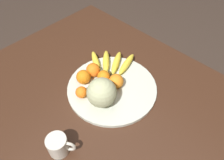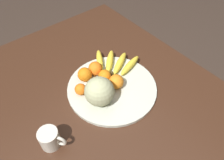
{
  "view_description": "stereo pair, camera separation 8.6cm",
  "coord_description": "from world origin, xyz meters",
  "px_view_note": "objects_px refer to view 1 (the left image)",
  "views": [
    {
      "loc": [
        -0.48,
        0.46,
        1.57
      ],
      "look_at": [
        0.01,
        -0.05,
        0.79
      ],
      "focal_mm": 35.0,
      "sensor_mm": 36.0,
      "label": 1
    },
    {
      "loc": [
        -0.53,
        0.4,
        1.57
      ],
      "look_at": [
        0.01,
        -0.05,
        0.79
      ],
      "focal_mm": 35.0,
      "sensor_mm": 36.0,
      "label": 2
    }
  ],
  "objects_px": {
    "melon": "(102,93)",
    "orange_back_right": "(81,92)",
    "orange_mid_center": "(93,70)",
    "kitchen_table": "(107,106)",
    "banana_bunch": "(112,63)",
    "orange_front_right": "(116,81)",
    "orange_back_left": "(104,77)",
    "produce_tag": "(92,86)",
    "fruit_bowl": "(112,88)",
    "orange_front_left": "(83,77)",
    "ceramic_mug": "(58,145)"
  },
  "relations": [
    {
      "from": "orange_back_left",
      "to": "ceramic_mug",
      "type": "bearing_deg",
      "value": 109.19
    },
    {
      "from": "orange_front_left",
      "to": "banana_bunch",
      "type": "bearing_deg",
      "value": -94.81
    },
    {
      "from": "orange_front_right",
      "to": "produce_tag",
      "type": "distance_m",
      "value": 0.13
    },
    {
      "from": "orange_front_left",
      "to": "ceramic_mug",
      "type": "bearing_deg",
      "value": 123.21
    },
    {
      "from": "fruit_bowl",
      "to": "orange_back_left",
      "type": "height_order",
      "value": "orange_back_left"
    },
    {
      "from": "kitchen_table",
      "to": "orange_front_left",
      "type": "height_order",
      "value": "orange_front_left"
    },
    {
      "from": "fruit_bowl",
      "to": "orange_front_right",
      "type": "distance_m",
      "value": 0.05
    },
    {
      "from": "banana_bunch",
      "to": "melon",
      "type": "bearing_deg",
      "value": 176.54
    },
    {
      "from": "fruit_bowl",
      "to": "produce_tag",
      "type": "distance_m",
      "value": 0.1
    },
    {
      "from": "orange_front_left",
      "to": "orange_back_right",
      "type": "bearing_deg",
      "value": 132.33
    },
    {
      "from": "melon",
      "to": "orange_back_right",
      "type": "height_order",
      "value": "melon"
    },
    {
      "from": "melon",
      "to": "orange_back_right",
      "type": "relative_size",
      "value": 2.43
    },
    {
      "from": "banana_bunch",
      "to": "orange_front_right",
      "type": "xyz_separation_m",
      "value": [
        -0.12,
        0.09,
        0.02
      ]
    },
    {
      "from": "melon",
      "to": "orange_mid_center",
      "type": "bearing_deg",
      "value": -29.86
    },
    {
      "from": "banana_bunch",
      "to": "orange_mid_center",
      "type": "distance_m",
      "value": 0.12
    },
    {
      "from": "melon",
      "to": "orange_front_right",
      "type": "bearing_deg",
      "value": -80.65
    },
    {
      "from": "orange_front_left",
      "to": "produce_tag",
      "type": "distance_m",
      "value": 0.06
    },
    {
      "from": "produce_tag",
      "to": "banana_bunch",
      "type": "bearing_deg",
      "value": -122.09
    },
    {
      "from": "melon",
      "to": "ceramic_mug",
      "type": "bearing_deg",
      "value": 98.65
    },
    {
      "from": "fruit_bowl",
      "to": "orange_front_right",
      "type": "relative_size",
      "value": 6.1
    },
    {
      "from": "kitchen_table",
      "to": "melon",
      "type": "bearing_deg",
      "value": 111.07
    },
    {
      "from": "kitchen_table",
      "to": "fruit_bowl",
      "type": "relative_size",
      "value": 3.15
    },
    {
      "from": "kitchen_table",
      "to": "orange_mid_center",
      "type": "height_order",
      "value": "orange_mid_center"
    },
    {
      "from": "kitchen_table",
      "to": "orange_front_right",
      "type": "xyz_separation_m",
      "value": [
        -0.0,
        -0.07,
        0.14
      ]
    },
    {
      "from": "kitchen_table",
      "to": "orange_back_left",
      "type": "relative_size",
      "value": 21.88
    },
    {
      "from": "orange_front_right",
      "to": "orange_back_left",
      "type": "bearing_deg",
      "value": 14.59
    },
    {
      "from": "fruit_bowl",
      "to": "orange_front_left",
      "type": "bearing_deg",
      "value": 30.98
    },
    {
      "from": "orange_back_right",
      "to": "produce_tag",
      "type": "height_order",
      "value": "orange_back_right"
    },
    {
      "from": "fruit_bowl",
      "to": "melon",
      "type": "distance_m",
      "value": 0.13
    },
    {
      "from": "orange_front_left",
      "to": "orange_front_right",
      "type": "height_order",
      "value": "same"
    },
    {
      "from": "kitchen_table",
      "to": "produce_tag",
      "type": "distance_m",
      "value": 0.14
    },
    {
      "from": "fruit_bowl",
      "to": "orange_back_right",
      "type": "xyz_separation_m",
      "value": [
        0.06,
        0.14,
        0.04
      ]
    },
    {
      "from": "kitchen_table",
      "to": "orange_mid_center",
      "type": "relative_size",
      "value": 19.5
    },
    {
      "from": "kitchen_table",
      "to": "orange_front_right",
      "type": "bearing_deg",
      "value": -90.23
    },
    {
      "from": "orange_back_right",
      "to": "ceramic_mug",
      "type": "height_order",
      "value": "ceramic_mug"
    },
    {
      "from": "melon",
      "to": "produce_tag",
      "type": "relative_size",
      "value": 1.82
    },
    {
      "from": "orange_front_left",
      "to": "ceramic_mug",
      "type": "xyz_separation_m",
      "value": [
        -0.2,
        0.3,
        -0.01
      ]
    },
    {
      "from": "produce_tag",
      "to": "orange_mid_center",
      "type": "bearing_deg",
      "value": -92.02
    },
    {
      "from": "orange_front_right",
      "to": "ceramic_mug",
      "type": "relative_size",
      "value": 0.69
    },
    {
      "from": "produce_tag",
      "to": "kitchen_table",
      "type": "bearing_deg",
      "value": 150.05
    },
    {
      "from": "melon",
      "to": "fruit_bowl",
      "type": "bearing_deg",
      "value": -72.54
    },
    {
      "from": "kitchen_table",
      "to": "banana_bunch",
      "type": "xyz_separation_m",
      "value": [
        0.12,
        -0.16,
        0.12
      ]
    },
    {
      "from": "produce_tag",
      "to": "ceramic_mug",
      "type": "xyz_separation_m",
      "value": [
        -0.15,
        0.31,
        0.03
      ]
    },
    {
      "from": "orange_mid_center",
      "to": "orange_back_left",
      "type": "relative_size",
      "value": 1.12
    },
    {
      "from": "banana_bunch",
      "to": "fruit_bowl",
      "type": "bearing_deg",
      "value": -172.54
    },
    {
      "from": "fruit_bowl",
      "to": "melon",
      "type": "xyz_separation_m",
      "value": [
        -0.03,
        0.1,
        0.08
      ]
    },
    {
      "from": "banana_bunch",
      "to": "ceramic_mug",
      "type": "distance_m",
      "value": 0.52
    },
    {
      "from": "orange_mid_center",
      "to": "orange_back_right",
      "type": "bearing_deg",
      "value": 115.23
    },
    {
      "from": "orange_front_left",
      "to": "orange_back_right",
      "type": "distance_m",
      "value": 0.09
    },
    {
      "from": "fruit_bowl",
      "to": "ceramic_mug",
      "type": "xyz_separation_m",
      "value": [
        -0.07,
        0.38,
        0.03
      ]
    }
  ]
}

